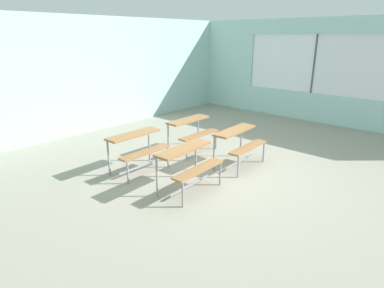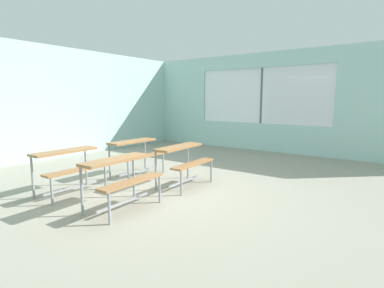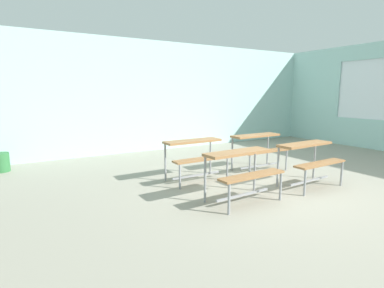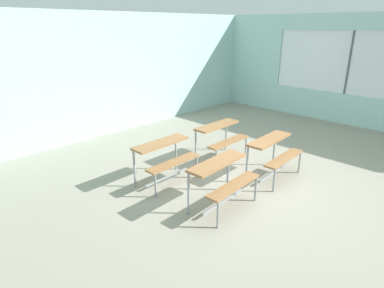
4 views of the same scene
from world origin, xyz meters
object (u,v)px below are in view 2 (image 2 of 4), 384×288
desk_bench_r0c1 (184,156)px  desk_bench_r1c0 (69,161)px  desk_bench_r1c1 (136,149)px  desk_bench_r0c0 (121,171)px

desk_bench_r0c1 → desk_bench_r1c0: (-1.52, 1.28, 0.00)m
desk_bench_r0c1 → desk_bench_r1c1: same height
desk_bench_r1c0 → desk_bench_r0c0: bearing=-88.9°
desk_bench_r1c1 → desk_bench_r0c1: bearing=-89.9°
desk_bench_r0c1 → desk_bench_r1c0: bearing=137.3°
desk_bench_r1c0 → desk_bench_r1c1: 1.51m
desk_bench_r0c0 → desk_bench_r1c0: same height
desk_bench_r0c1 → desk_bench_r1c0: same height
desk_bench_r0c0 → desk_bench_r1c1: same height
desk_bench_r0c1 → desk_bench_r1c1: (-0.01, 1.25, 0.00)m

